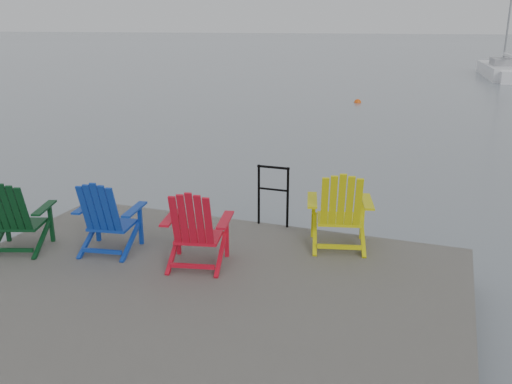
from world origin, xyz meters
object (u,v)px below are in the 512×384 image
(chair_green, at_px, (16,215))
(chair_blue, at_px, (107,216))
(chair_yellow, at_px, (340,209))
(sailboat_near, at_px, (503,71))
(handrail, at_px, (273,190))
(chair_red, at_px, (196,227))
(buoy_b, at_px, (358,103))

(chair_green, distance_m, chair_blue, 1.17)
(chair_green, xyz_separation_m, chair_yellow, (3.88, 1.52, 0.05))
(chair_yellow, distance_m, sailboat_near, 33.21)
(handrail, bearing_deg, chair_yellow, -24.36)
(chair_green, bearing_deg, chair_blue, -0.89)
(chair_green, relative_size, chair_yellow, 0.91)
(chair_yellow, bearing_deg, chair_red, -156.87)
(chair_red, height_order, sailboat_near, sailboat_near)
(buoy_b, bearing_deg, chair_red, -86.24)
(chair_red, distance_m, sailboat_near, 34.57)
(chair_blue, bearing_deg, chair_green, -171.70)
(sailboat_near, bearing_deg, chair_green, -107.64)
(buoy_b, bearing_deg, chair_blue, -90.10)
(handrail, height_order, chair_yellow, chair_yellow)
(handrail, bearing_deg, sailboat_near, 80.90)
(handrail, xyz_separation_m, chair_blue, (-1.69, -1.64, -0.05))
(buoy_b, bearing_deg, chair_green, -93.45)
(chair_green, bearing_deg, chair_red, -10.41)
(chair_blue, relative_size, chair_yellow, 0.93)
(chair_blue, bearing_deg, sailboat_near, 68.87)
(handrail, bearing_deg, buoy_b, 95.56)
(chair_green, distance_m, sailboat_near, 35.38)
(chair_blue, bearing_deg, buoy_b, 80.20)
(chair_red, bearing_deg, handrail, 62.56)
(handrail, height_order, sailboat_near, sailboat_near)
(handrail, bearing_deg, chair_red, -104.73)
(handrail, height_order, buoy_b, handrail)
(handrail, height_order, chair_red, chair_red)
(chair_red, relative_size, buoy_b, 3.12)
(handrail, height_order, chair_blue, chair_blue)
(chair_green, distance_m, chair_yellow, 4.17)
(chair_blue, height_order, chair_yellow, chair_yellow)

